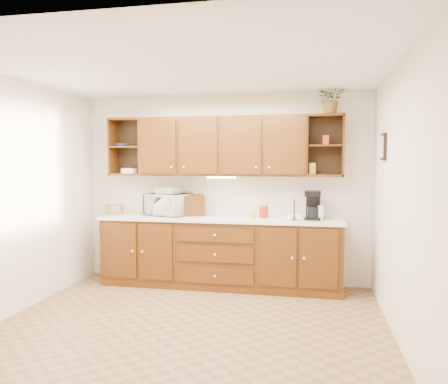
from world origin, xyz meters
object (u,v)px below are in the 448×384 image
at_px(coffee_maker, 313,206).
at_px(potted_plant, 331,99).
at_px(microwave, 168,205).
at_px(bread_box, 190,205).

xyz_separation_m(coffee_maker, potted_plant, (0.21, 0.05, 1.36)).
xyz_separation_m(microwave, coffee_maker, (1.97, -0.02, 0.03)).
distance_m(microwave, coffee_maker, 1.97).
distance_m(bread_box, potted_plant, 2.34).
relative_size(bread_box, potted_plant, 1.08).
bearing_deg(bread_box, microwave, 173.96).
bearing_deg(potted_plant, bread_box, 179.28).
bearing_deg(coffee_maker, potted_plant, 18.24).
xyz_separation_m(bread_box, coffee_maker, (1.67, -0.07, 0.04)).
xyz_separation_m(microwave, bread_box, (0.30, 0.05, -0.01)).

